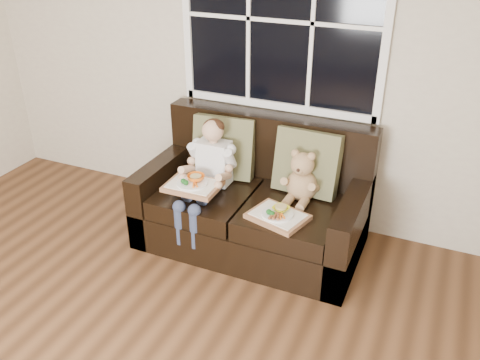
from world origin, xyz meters
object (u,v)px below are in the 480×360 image
at_px(loveseat, 254,206).
at_px(tray_right, 278,215).
at_px(child, 208,167).
at_px(tray_left, 193,184).
at_px(teddy_bear, 302,180).

xyz_separation_m(loveseat, tray_right, (0.30, -0.31, 0.17)).
bearing_deg(tray_right, child, 178.86).
height_order(tray_left, tray_right, tray_left).
relative_size(loveseat, teddy_bear, 4.15).
bearing_deg(loveseat, tray_right, -45.85).
bearing_deg(teddy_bear, tray_left, -154.64).
relative_size(child, tray_left, 2.08).
distance_m(child, tray_right, 0.69).
bearing_deg(tray_right, tray_left, -164.70).
xyz_separation_m(tray_left, tray_right, (0.67, -0.01, -0.10)).
bearing_deg(teddy_bear, child, -167.48).
height_order(teddy_bear, tray_right, teddy_bear).
bearing_deg(tray_left, teddy_bear, 23.22).
distance_m(tray_left, tray_right, 0.68).
relative_size(loveseat, tray_right, 3.72).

